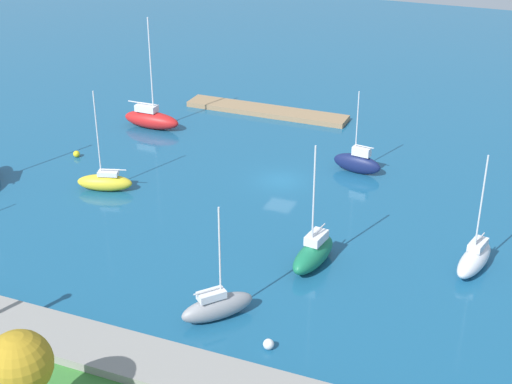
{
  "coord_description": "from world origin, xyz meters",
  "views": [
    {
      "loc": [
        -21.38,
        57.7,
        29.03
      ],
      "look_at": [
        0.0,
        5.81,
        1.5
      ],
      "focal_mm": 52.75,
      "sensor_mm": 36.0,
      "label": 1
    }
  ],
  "objects_px": {
    "sailboat_navy_center_basin": "(357,162)",
    "sailboat_green_west_end": "(313,253)",
    "mooring_buoy_white": "(269,344)",
    "park_tree_west": "(19,364)",
    "sailboat_yellow_off_beacon": "(105,182)",
    "sailboat_gray_near_pier": "(217,306)",
    "mooring_buoy_yellow": "(77,154)",
    "pier_dock": "(266,111)",
    "sailboat_red_by_breakwater": "(151,119)",
    "sailboat_white_mid_basin": "(474,258)"
  },
  "relations": [
    {
      "from": "pier_dock",
      "to": "sailboat_white_mid_basin",
      "type": "bearing_deg",
      "value": 136.34
    },
    {
      "from": "sailboat_white_mid_basin",
      "to": "mooring_buoy_white",
      "type": "distance_m",
      "value": 17.54
    },
    {
      "from": "sailboat_gray_near_pier",
      "to": "sailboat_white_mid_basin",
      "type": "relative_size",
      "value": 0.88
    },
    {
      "from": "sailboat_navy_center_basin",
      "to": "mooring_buoy_yellow",
      "type": "distance_m",
      "value": 26.99
    },
    {
      "from": "sailboat_gray_near_pier",
      "to": "mooring_buoy_yellow",
      "type": "height_order",
      "value": "sailboat_gray_near_pier"
    },
    {
      "from": "mooring_buoy_yellow",
      "to": "sailboat_red_by_breakwater",
      "type": "bearing_deg",
      "value": -106.69
    },
    {
      "from": "sailboat_yellow_off_beacon",
      "to": "mooring_buoy_white",
      "type": "relative_size",
      "value": 13.33
    },
    {
      "from": "pier_dock",
      "to": "park_tree_west",
      "type": "relative_size",
      "value": 3.02
    },
    {
      "from": "sailboat_gray_near_pier",
      "to": "mooring_buoy_white",
      "type": "bearing_deg",
      "value": -72.07
    },
    {
      "from": "sailboat_gray_near_pier",
      "to": "mooring_buoy_yellow",
      "type": "bearing_deg",
      "value": 91.73
    },
    {
      "from": "sailboat_green_west_end",
      "to": "mooring_buoy_yellow",
      "type": "height_order",
      "value": "sailboat_green_west_end"
    },
    {
      "from": "sailboat_navy_center_basin",
      "to": "sailboat_green_west_end",
      "type": "bearing_deg",
      "value": 102.8
    },
    {
      "from": "sailboat_gray_near_pier",
      "to": "mooring_buoy_yellow",
      "type": "relative_size",
      "value": 12.56
    },
    {
      "from": "sailboat_red_by_breakwater",
      "to": "sailboat_white_mid_basin",
      "type": "height_order",
      "value": "sailboat_red_by_breakwater"
    },
    {
      "from": "sailboat_white_mid_basin",
      "to": "pier_dock",
      "type": "bearing_deg",
      "value": -121.27
    },
    {
      "from": "mooring_buoy_white",
      "to": "mooring_buoy_yellow",
      "type": "distance_m",
      "value": 34.76
    },
    {
      "from": "sailboat_white_mid_basin",
      "to": "sailboat_navy_center_basin",
      "type": "xyz_separation_m",
      "value": [
        12.33,
        -13.19,
        0.1
      ]
    },
    {
      "from": "mooring_buoy_white",
      "to": "sailboat_navy_center_basin",
      "type": "bearing_deg",
      "value": -85.84
    },
    {
      "from": "sailboat_navy_center_basin",
      "to": "sailboat_red_by_breakwater",
      "type": "bearing_deg",
      "value": 1.4
    },
    {
      "from": "mooring_buoy_white",
      "to": "mooring_buoy_yellow",
      "type": "bearing_deg",
      "value": -36.11
    },
    {
      "from": "sailboat_red_by_breakwater",
      "to": "mooring_buoy_yellow",
      "type": "bearing_deg",
      "value": -105.85
    },
    {
      "from": "mooring_buoy_yellow",
      "to": "mooring_buoy_white",
      "type": "bearing_deg",
      "value": 143.89
    },
    {
      "from": "pier_dock",
      "to": "sailboat_red_by_breakwater",
      "type": "distance_m",
      "value": 13.09
    },
    {
      "from": "sailboat_white_mid_basin",
      "to": "mooring_buoy_yellow",
      "type": "height_order",
      "value": "sailboat_white_mid_basin"
    },
    {
      "from": "sailboat_gray_near_pier",
      "to": "sailboat_white_mid_basin",
      "type": "height_order",
      "value": "sailboat_white_mid_basin"
    },
    {
      "from": "pier_dock",
      "to": "park_tree_west",
      "type": "xyz_separation_m",
      "value": [
        -7.11,
        50.92,
        4.89
      ]
    },
    {
      "from": "sailboat_gray_near_pier",
      "to": "sailboat_navy_center_basin",
      "type": "xyz_separation_m",
      "value": [
        -2.28,
        -25.62,
        0.11
      ]
    },
    {
      "from": "sailboat_gray_near_pier",
      "to": "sailboat_green_west_end",
      "type": "distance_m",
      "value": 9.38
    },
    {
      "from": "park_tree_west",
      "to": "sailboat_green_west_end",
      "type": "distance_m",
      "value": 24.08
    },
    {
      "from": "sailboat_gray_near_pier",
      "to": "sailboat_green_west_end",
      "type": "xyz_separation_m",
      "value": [
        -3.69,
        -8.62,
        0.09
      ]
    },
    {
      "from": "sailboat_red_by_breakwater",
      "to": "mooring_buoy_white",
      "type": "distance_m",
      "value": 39.24
    },
    {
      "from": "park_tree_west",
      "to": "sailboat_red_by_breakwater",
      "type": "relative_size",
      "value": 0.52
    },
    {
      "from": "sailboat_white_mid_basin",
      "to": "sailboat_navy_center_basin",
      "type": "distance_m",
      "value": 18.06
    },
    {
      "from": "park_tree_west",
      "to": "sailboat_navy_center_basin",
      "type": "distance_m",
      "value": 40.1
    },
    {
      "from": "sailboat_red_by_breakwater",
      "to": "mooring_buoy_yellow",
      "type": "xyz_separation_m",
      "value": [
        2.87,
        9.58,
        -0.74
      ]
    },
    {
      "from": "sailboat_gray_near_pier",
      "to": "sailboat_yellow_off_beacon",
      "type": "relative_size",
      "value": 0.88
    },
    {
      "from": "sailboat_green_west_end",
      "to": "mooring_buoy_white",
      "type": "bearing_deg",
      "value": 11.05
    },
    {
      "from": "sailboat_gray_near_pier",
      "to": "sailboat_red_by_breakwater",
      "type": "distance_m",
      "value": 35.23
    },
    {
      "from": "sailboat_navy_center_basin",
      "to": "mooring_buoy_white",
      "type": "height_order",
      "value": "sailboat_navy_center_basin"
    },
    {
      "from": "sailboat_gray_near_pier",
      "to": "sailboat_red_by_breakwater",
      "type": "height_order",
      "value": "sailboat_red_by_breakwater"
    },
    {
      "from": "mooring_buoy_white",
      "to": "mooring_buoy_yellow",
      "type": "height_order",
      "value": "mooring_buoy_white"
    },
    {
      "from": "sailboat_white_mid_basin",
      "to": "sailboat_green_west_end",
      "type": "bearing_deg",
      "value": -58.41
    },
    {
      "from": "park_tree_west",
      "to": "sailboat_yellow_off_beacon",
      "type": "distance_m",
      "value": 30.53
    },
    {
      "from": "pier_dock",
      "to": "sailboat_red_by_breakwater",
      "type": "height_order",
      "value": "sailboat_red_by_breakwater"
    },
    {
      "from": "park_tree_west",
      "to": "mooring_buoy_yellow",
      "type": "distance_m",
      "value": 38.25
    },
    {
      "from": "sailboat_gray_near_pier",
      "to": "sailboat_yellow_off_beacon",
      "type": "bearing_deg",
      "value": 91.73
    },
    {
      "from": "pier_dock",
      "to": "sailboat_red_by_breakwater",
      "type": "xyz_separation_m",
      "value": [
        9.61,
        8.85,
        0.78
      ]
    },
    {
      "from": "sailboat_gray_near_pier",
      "to": "sailboat_white_mid_basin",
      "type": "xyz_separation_m",
      "value": [
        -14.61,
        -12.43,
        0.02
      ]
    },
    {
      "from": "sailboat_red_by_breakwater",
      "to": "mooring_buoy_yellow",
      "type": "height_order",
      "value": "sailboat_red_by_breakwater"
    },
    {
      "from": "park_tree_west",
      "to": "mooring_buoy_yellow",
      "type": "xyz_separation_m",
      "value": [
        19.59,
        -32.49,
        -4.85
      ]
    }
  ]
}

